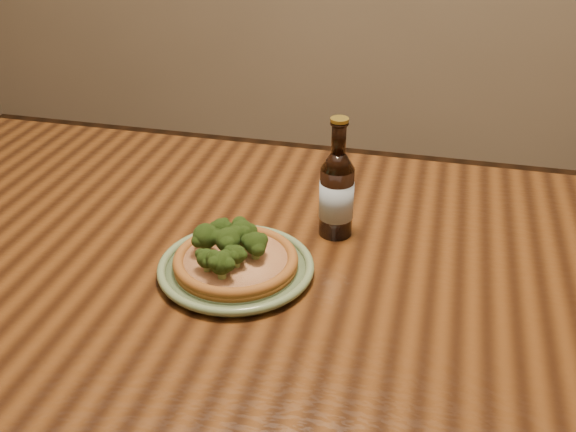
% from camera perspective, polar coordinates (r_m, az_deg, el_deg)
% --- Properties ---
extents(table, '(1.60, 0.90, 0.75)m').
position_cam_1_polar(table, '(1.21, -7.63, -6.44)').
color(table, '#4E2A10').
rests_on(table, ground).
extents(plate, '(0.25, 0.25, 0.02)m').
position_cam_1_polar(plate, '(1.08, -4.42, -4.38)').
color(plate, '#677D56').
rests_on(plate, table).
extents(pizza, '(0.20, 0.20, 0.07)m').
position_cam_1_polar(pizza, '(1.07, -4.60, -3.48)').
color(pizza, brown).
rests_on(pizza, plate).
extents(beer_bottle, '(0.06, 0.06, 0.22)m').
position_cam_1_polar(beer_bottle, '(1.15, 4.14, 1.97)').
color(beer_bottle, black).
rests_on(beer_bottle, table).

